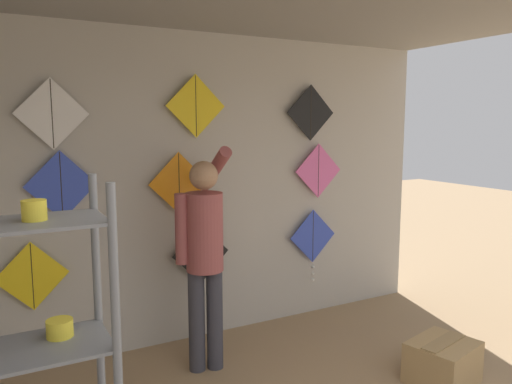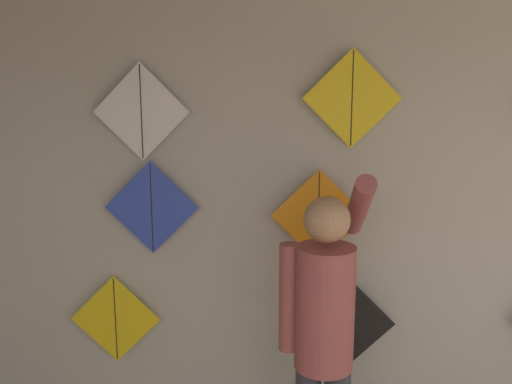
{
  "view_description": "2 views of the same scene",
  "coord_description": "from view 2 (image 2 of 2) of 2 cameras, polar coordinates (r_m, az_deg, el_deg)",
  "views": [
    {
      "loc": [
        -1.61,
        -0.77,
        2.01
      ],
      "look_at": [
        0.52,
        3.14,
        1.38
      ],
      "focal_mm": 35.0,
      "sensor_mm": 36.0,
      "label": 1
    },
    {
      "loc": [
        -0.35,
        0.16,
        2.27
      ],
      "look_at": [
        -0.48,
        3.14,
        1.66
      ],
      "focal_mm": 40.0,
      "sensor_mm": 36.0,
      "label": 2
    }
  ],
  "objects": [
    {
      "name": "kite_6",
      "position": [
        3.32,
        -11.39,
        7.86
      ],
      "size": [
        0.55,
        0.01,
        0.55
      ],
      "color": "white"
    },
    {
      "name": "kite_3",
      "position": [
        3.39,
        -10.39,
        -1.54
      ],
      "size": [
        0.55,
        0.01,
        0.55
      ],
      "color": "blue"
    },
    {
      "name": "kite_0",
      "position": [
        3.67,
        -13.87,
        -12.23
      ],
      "size": [
        0.55,
        0.01,
        0.55
      ],
      "color": "yellow"
    },
    {
      "name": "kite_1",
      "position": [
        3.56,
        9.27,
        -12.83
      ],
      "size": [
        0.55,
        0.01,
        0.55
      ],
      "color": "black"
    },
    {
      "name": "shopkeeper",
      "position": [
        2.95,
        6.81,
        -13.49
      ],
      "size": [
        0.45,
        0.59,
        1.82
      ],
      "rotation": [
        0.0,
        0.0,
        -0.23
      ],
      "color": "#383842",
      "rests_on": "ground"
    },
    {
      "name": "kite_4",
      "position": [
        3.32,
        6.28,
        -2.41
      ],
      "size": [
        0.55,
        0.01,
        0.55
      ],
      "color": "orange"
    },
    {
      "name": "kite_7",
      "position": [
        3.25,
        9.58,
        9.21
      ],
      "size": [
        0.55,
        0.01,
        0.55
      ],
      "color": "yellow"
    },
    {
      "name": "back_panel",
      "position": [
        3.44,
        8.26,
        -3.28
      ],
      "size": [
        5.2,
        0.06,
        2.8
      ],
      "primitive_type": "cube",
      "color": "#BCB7AD",
      "rests_on": "ground"
    }
  ]
}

